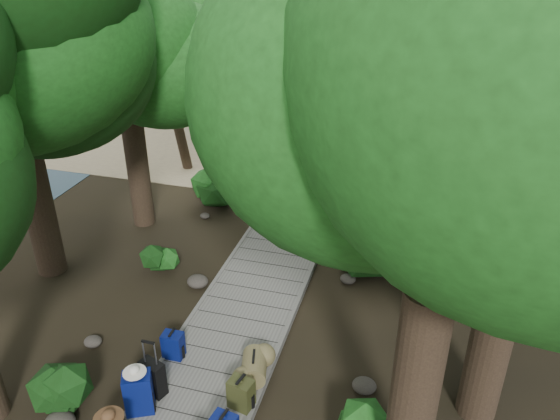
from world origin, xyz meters
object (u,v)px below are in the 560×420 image
(lone_suitcase_on_sand, at_px, (341,152))
(kayak, at_px, (258,127))
(sun_lounger, at_px, (417,140))
(backpack_left_d, at_px, (173,344))
(suitcase_on_boardwalk, at_px, (153,378))
(backpack_right_d, at_px, (241,392))
(backpack_left_c, at_px, (138,391))
(duffel_right_khaki, at_px, (254,367))

(lone_suitcase_on_sand, xyz_separation_m, kayak, (-3.54, 2.13, -0.20))
(lone_suitcase_on_sand, bearing_deg, sun_lounger, 49.04)
(backpack_left_d, bearing_deg, lone_suitcase_on_sand, 81.78)
(suitcase_on_boardwalk, xyz_separation_m, kayak, (-2.39, 13.04, -0.28))
(kayak, bearing_deg, backpack_right_d, -68.39)
(backpack_left_c, height_order, backpack_left_d, backpack_left_c)
(backpack_left_d, bearing_deg, sun_lounger, 72.12)
(backpack_left_c, height_order, sun_lounger, backpack_left_c)
(suitcase_on_boardwalk, bearing_deg, backpack_right_d, 23.49)
(backpack_right_d, xyz_separation_m, kayak, (-3.88, 12.92, -0.26))
(suitcase_on_boardwalk, distance_m, kayak, 13.26)
(lone_suitcase_on_sand, height_order, kayak, lone_suitcase_on_sand)
(backpack_left_c, xyz_separation_m, duffel_right_khaki, (1.52, 1.19, -0.19))
(duffel_right_khaki, distance_m, suitcase_on_boardwalk, 1.68)
(backpack_left_c, distance_m, suitcase_on_boardwalk, 0.41)
(backpack_left_c, distance_m, sun_lounger, 13.74)
(backpack_left_c, xyz_separation_m, sun_lounger, (3.55, 13.27, -0.23))
(suitcase_on_boardwalk, height_order, sun_lounger, suitcase_on_boardwalk)
(duffel_right_khaki, height_order, suitcase_on_boardwalk, suitcase_on_boardwalk)
(backpack_left_c, distance_m, backpack_right_d, 1.62)
(kayak, bearing_deg, backpack_left_c, -75.19)
(kayak, bearing_deg, lone_suitcase_on_sand, -26.18)
(sun_lounger, bearing_deg, kayak, 166.65)
(backpack_left_c, height_order, lone_suitcase_on_sand, backpack_left_c)
(sun_lounger, bearing_deg, backpack_left_d, -118.31)
(duffel_right_khaki, height_order, sun_lounger, sun_lounger)
(backpack_left_c, xyz_separation_m, backpack_left_d, (-0.03, 1.27, -0.13))
(backpack_right_d, xyz_separation_m, sun_lounger, (2.01, 12.76, -0.12))
(kayak, bearing_deg, sun_lounger, 3.26)
(backpack_left_c, bearing_deg, lone_suitcase_on_sand, 58.03)
(suitcase_on_boardwalk, relative_size, lone_suitcase_on_sand, 0.95)
(backpack_left_d, bearing_deg, backpack_left_c, -90.13)
(backpack_left_c, distance_m, lone_suitcase_on_sand, 11.37)
(backpack_left_c, xyz_separation_m, kayak, (-2.35, 13.44, -0.37))
(backpack_right_d, relative_size, kayak, 0.21)
(backpack_right_d, relative_size, sun_lounger, 0.34)
(backpack_left_d, xyz_separation_m, lone_suitcase_on_sand, (1.22, 10.03, -0.04))
(backpack_left_c, bearing_deg, sun_lounger, 49.08)
(backpack_right_d, xyz_separation_m, suitcase_on_boardwalk, (-1.49, -0.12, 0.02))
(duffel_right_khaki, relative_size, sun_lounger, 0.38)
(lone_suitcase_on_sand, distance_m, kayak, 4.14)
(duffel_right_khaki, bearing_deg, kayak, 93.22)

